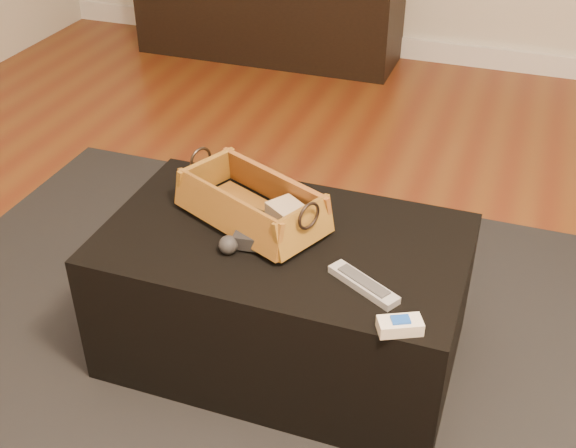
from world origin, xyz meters
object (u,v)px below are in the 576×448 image
(media_cabinet, at_px, (268,5))
(game_controller, at_px, (249,244))
(wicker_basket, at_px, (252,205))
(ottoman, at_px, (284,296))
(tv_remote, at_px, (243,212))
(cream_gadget, at_px, (400,325))
(silver_remote, at_px, (363,284))

(media_cabinet, relative_size, game_controller, 9.21)
(wicker_basket, distance_m, game_controller, 0.15)
(ottoman, bearing_deg, media_cabinet, 111.82)
(tv_remote, xyz_separation_m, wicker_basket, (0.03, 0.01, 0.02))
(ottoman, distance_m, tv_remote, 0.28)
(wicker_basket, bearing_deg, game_controller, -71.73)
(media_cabinet, xyz_separation_m, ottoman, (0.95, -2.37, -0.08))
(media_cabinet, height_order, game_controller, media_cabinet)
(media_cabinet, relative_size, tv_remote, 6.61)
(ottoman, bearing_deg, game_controller, -124.33)
(media_cabinet, xyz_separation_m, wicker_basket, (0.84, -2.32, 0.19))
(game_controller, distance_m, cream_gadget, 0.48)
(media_cabinet, height_order, cream_gadget, media_cabinet)
(media_cabinet, bearing_deg, tv_remote, -70.80)
(tv_remote, bearing_deg, wicker_basket, 30.87)
(tv_remote, bearing_deg, cream_gadget, -12.22)
(game_controller, bearing_deg, silver_remote, -8.22)
(media_cabinet, distance_m, cream_gadget, 2.95)
(ottoman, bearing_deg, wicker_basket, 156.55)
(tv_remote, distance_m, wicker_basket, 0.04)
(media_cabinet, distance_m, game_controller, 2.62)
(ottoman, xyz_separation_m, game_controller, (-0.06, -0.09, 0.24))
(ottoman, height_order, tv_remote, tv_remote)
(media_cabinet, relative_size, silver_remote, 7.47)
(media_cabinet, distance_m, ottoman, 2.55)
(tv_remote, bearing_deg, game_controller, -42.98)
(ottoman, xyz_separation_m, silver_remote, (0.26, -0.14, 0.22))
(media_cabinet, bearing_deg, silver_remote, -64.26)
(wicker_basket, relative_size, game_controller, 2.94)
(silver_remote, height_order, cream_gadget, cream_gadget)
(wicker_basket, xyz_separation_m, cream_gadget, (0.49, -0.32, -0.03))
(wicker_basket, bearing_deg, cream_gadget, -32.76)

